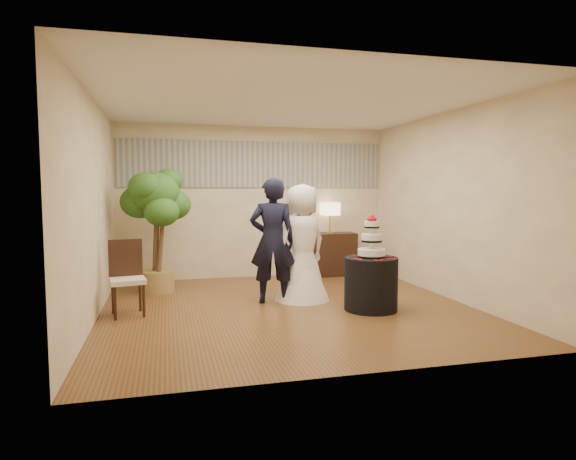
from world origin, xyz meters
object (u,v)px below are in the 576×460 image
object	(u,v)px
side_chair	(128,278)
bride	(302,242)
groom	(273,241)
wedding_cake	(372,236)
table_lamp	(330,218)
cake_table	(371,284)
console	(330,254)
ficus_tree	(156,229)

from	to	relation	value
side_chair	bride	bearing A→B (deg)	-2.62
groom	wedding_cake	bearing A→B (deg)	160.70
bride	table_lamp	bearing A→B (deg)	-142.67
cake_table	console	distance (m)	2.67
groom	table_lamp	bearing A→B (deg)	-116.41
table_lamp	bride	bearing A→B (deg)	-120.31
cake_table	table_lamp	world-z (taller)	table_lamp
side_chair	wedding_cake	bearing A→B (deg)	-18.96
bride	ficus_tree	distance (m)	2.36
ficus_tree	side_chair	size ratio (longest dim) A/B	2.06
bride	cake_table	bearing A→B (deg)	109.91
table_lamp	ficus_tree	size ratio (longest dim) A/B	0.29
table_lamp	ficus_tree	world-z (taller)	ficus_tree
wedding_cake	ficus_tree	distance (m)	3.42
ficus_tree	bride	bearing A→B (deg)	-26.95
bride	wedding_cake	bearing A→B (deg)	109.91
bride	groom	bearing A→B (deg)	-13.44
cake_table	table_lamp	xyz separation A→B (m)	(0.33, 2.65, 0.74)
cake_table	wedding_cake	world-z (taller)	wedding_cake
console	table_lamp	world-z (taller)	table_lamp
groom	wedding_cake	world-z (taller)	groom
bride	cake_table	xyz separation A→B (m)	(0.74, -0.82, -0.50)
groom	ficus_tree	distance (m)	2.00
groom	console	size ratio (longest dim) A/B	1.86
table_lamp	console	bearing A→B (deg)	0.00
groom	table_lamp	distance (m)	2.45
groom	cake_table	distance (m)	1.52
wedding_cake	ficus_tree	size ratio (longest dim) A/B	0.29
side_chair	ficus_tree	bearing A→B (deg)	66.19
cake_table	table_lamp	size ratio (longest dim) A/B	1.24
groom	bride	size ratio (longest dim) A/B	1.05
groom	ficus_tree	world-z (taller)	ficus_tree
bride	console	size ratio (longest dim) A/B	1.77
groom	cake_table	bearing A→B (deg)	160.70
ficus_tree	groom	bearing A→B (deg)	-34.83
wedding_cake	side_chair	bearing A→B (deg)	171.10
groom	wedding_cake	xyz separation A→B (m)	(1.21, -0.75, 0.11)
console	side_chair	xyz separation A→B (m)	(-3.51, -2.15, 0.08)
bride	cake_table	distance (m)	1.21
groom	bride	world-z (taller)	groom
console	side_chair	world-z (taller)	side_chair
bride	ficus_tree	world-z (taller)	ficus_tree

